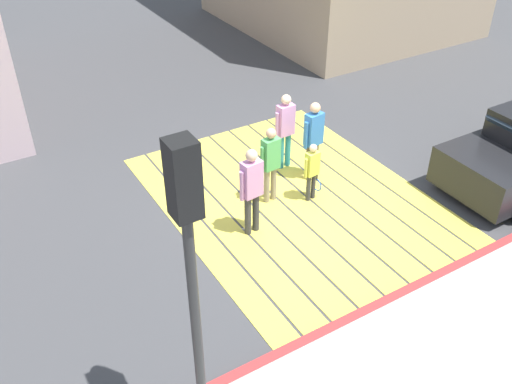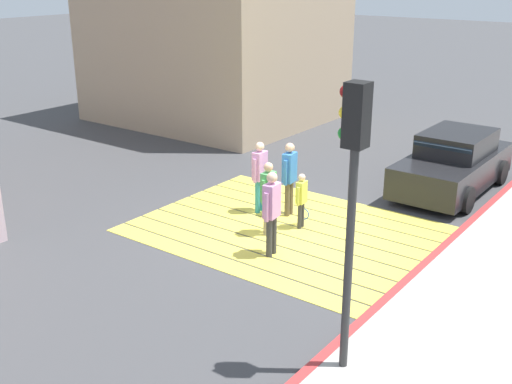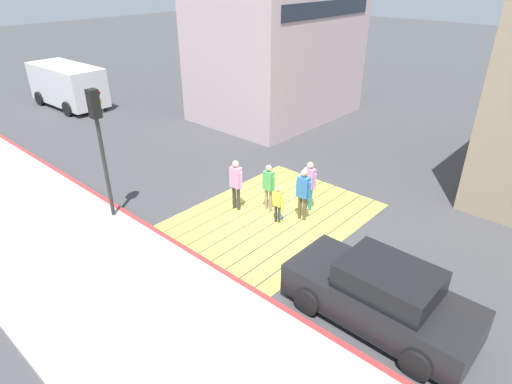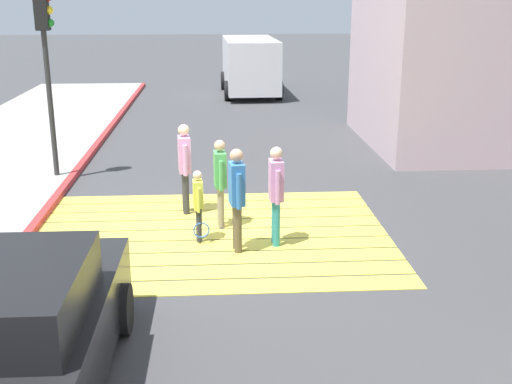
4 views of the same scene
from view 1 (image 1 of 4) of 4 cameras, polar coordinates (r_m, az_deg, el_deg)
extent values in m
plane|color=#424244|center=(11.67, 3.70, -0.66)|extent=(120.00, 120.00, 0.00)
cube|color=#EAD64C|center=(12.86, 11.84, 2.31)|extent=(6.40, 0.50, 0.01)
cube|color=#EAD64C|center=(12.54, 9.95, 1.63)|extent=(6.40, 0.50, 0.01)
cube|color=#EAD64C|center=(12.23, 7.97, 0.91)|extent=(6.40, 0.50, 0.01)
cube|color=#EAD64C|center=(11.94, 5.89, 0.16)|extent=(6.40, 0.50, 0.01)
cube|color=#EAD64C|center=(11.67, 3.70, -0.64)|extent=(6.40, 0.50, 0.01)
cube|color=#EAD64C|center=(11.42, 1.42, -1.46)|extent=(6.40, 0.50, 0.01)
cube|color=#EAD64C|center=(11.19, -0.96, -2.32)|extent=(6.40, 0.50, 0.01)
cube|color=#EAD64C|center=(10.98, -3.44, -3.21)|extent=(6.40, 0.50, 0.01)
cube|color=#EAD64C|center=(10.79, -6.02, -4.13)|extent=(6.40, 0.50, 0.01)
cube|color=#BC3333|center=(9.78, 14.64, -9.80)|extent=(0.16, 40.00, 0.13)
cylinder|color=black|center=(12.88, 19.38, 2.71)|extent=(0.22, 0.66, 0.66)
cylinder|color=#2D2D2D|center=(6.74, -5.96, -13.95)|extent=(0.12, 0.12, 3.40)
cube|color=black|center=(5.35, -7.31, 1.26)|extent=(0.28, 0.28, 0.84)
sphere|color=maroon|center=(5.33, -8.26, 4.59)|extent=(0.18, 0.18, 0.18)
sphere|color=yellow|center=(5.46, -8.03, 2.14)|extent=(0.18, 0.18, 0.18)
sphere|color=#188429|center=(5.61, -7.81, -0.18)|extent=(0.18, 0.18, 0.18)
cylinder|color=teal|center=(12.44, 2.54, 4.06)|extent=(0.12, 0.12, 0.82)
cylinder|color=teal|center=(12.53, 3.21, 4.29)|extent=(0.12, 0.12, 0.82)
cube|color=#D18CC6|center=(12.12, 2.98, 7.25)|extent=(0.24, 0.37, 0.68)
sphere|color=beige|center=(11.91, 3.04, 9.25)|extent=(0.21, 0.21, 0.21)
cylinder|color=#D18CC6|center=(12.04, 2.15, 6.71)|extent=(0.09, 0.09, 0.58)
cylinder|color=#D18CC6|center=(12.26, 3.76, 7.21)|extent=(0.09, 0.09, 0.58)
cylinder|color=gray|center=(11.34, 1.09, 0.63)|extent=(0.12, 0.12, 0.78)
cylinder|color=gray|center=(11.42, 1.77, 0.91)|extent=(0.12, 0.12, 0.78)
cube|color=#4CA559|center=(11.00, 1.48, 3.86)|extent=(0.24, 0.36, 0.65)
sphere|color=tan|center=(10.77, 1.52, 5.90)|extent=(0.20, 0.20, 0.20)
cylinder|color=#4CA559|center=(10.93, 0.64, 3.25)|extent=(0.08, 0.08, 0.55)
cylinder|color=#4CA559|center=(11.14, 2.30, 3.89)|extent=(0.08, 0.08, 0.55)
cylinder|color=#333338|center=(10.49, -0.82, -2.36)|extent=(0.13, 0.13, 0.84)
cylinder|color=#333338|center=(10.58, -0.02, -1.99)|extent=(0.13, 0.13, 0.84)
cube|color=#D18CC6|center=(10.09, -0.44, 1.35)|extent=(0.27, 0.39, 0.70)
sphere|color=beige|center=(9.83, -0.45, 3.69)|extent=(0.22, 0.22, 0.22)
cylinder|color=#D18CC6|center=(10.02, -1.42, 0.60)|extent=(0.09, 0.09, 0.60)
cylinder|color=#D18CC6|center=(10.23, 0.52, 1.42)|extent=(0.09, 0.09, 0.60)
cylinder|color=brown|center=(12.08, 5.31, 2.98)|extent=(0.13, 0.13, 0.84)
cylinder|color=brown|center=(12.19, 5.93, 3.27)|extent=(0.13, 0.13, 0.84)
cube|color=#3372BF|center=(11.76, 5.83, 6.32)|extent=(0.28, 0.39, 0.70)
sphere|color=tan|center=(11.54, 5.97, 8.40)|extent=(0.22, 0.22, 0.22)
cylinder|color=#3372BF|center=(11.66, 5.05, 5.71)|extent=(0.09, 0.09, 0.59)
cylinder|color=#3372BF|center=(11.92, 6.55, 6.32)|extent=(0.09, 0.09, 0.59)
cylinder|color=#333338|center=(11.48, 5.27, 0.41)|extent=(0.09, 0.09, 0.60)
cylinder|color=#333338|center=(11.55, 5.77, 0.63)|extent=(0.09, 0.09, 0.60)
cube|color=#D8D84C|center=(11.21, 5.68, 2.86)|extent=(0.19, 0.28, 0.50)
sphere|color=beige|center=(11.03, 5.78, 4.41)|extent=(0.16, 0.16, 0.16)
cylinder|color=#D8D84C|center=(11.15, 5.03, 2.38)|extent=(0.07, 0.07, 0.43)
cylinder|color=#D8D84C|center=(11.33, 6.28, 2.90)|extent=(0.07, 0.07, 0.43)
cylinder|color=black|center=(11.52, 6.16, 1.76)|extent=(0.03, 0.03, 0.28)
torus|color=blue|center=(11.65, 6.09, 0.76)|extent=(0.28, 0.05, 0.28)
camera|label=2|loc=(5.39, -103.91, -24.44)|focal=43.97mm
camera|label=3|loc=(13.41, 71.40, 15.45)|focal=30.16mm
camera|label=4|loc=(18.46, 35.64, 20.90)|focal=45.31mm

